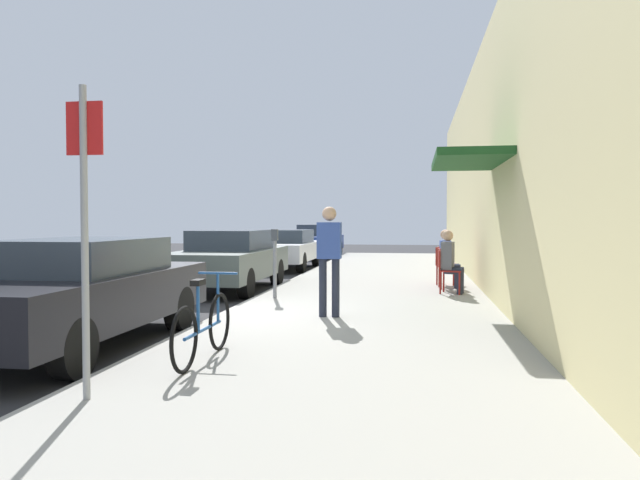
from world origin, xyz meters
The scene contains 16 objects.
ground_plane centered at (0.00, 0.00, 0.00)m, with size 60.00×60.00×0.00m, color #2D2D30.
sidewalk_slab centered at (2.25, 2.00, 0.06)m, with size 4.50×32.00×0.12m, color #9E9B93.
building_facade centered at (4.65, 1.99, 2.72)m, with size 1.40×32.00×5.45m.
parked_car_0 centered at (-1.10, -2.01, 0.72)m, with size 1.80×4.40×1.37m.
parked_car_1 centered at (-1.10, 4.18, 0.72)m, with size 1.80×4.40×1.38m.
parked_car_2 centered at (-1.10, 10.14, 0.69)m, with size 1.80×4.40×1.29m.
parked_car_3 centered at (-1.10, 16.54, 0.73)m, with size 1.80×4.40×1.42m.
parking_meter centered at (0.45, 2.15, 0.89)m, with size 0.12×0.10×1.32m.
street_sign centered at (0.40, -4.34, 1.64)m, with size 0.32×0.06×2.60m.
bicycle_0 centered at (0.88, -2.90, 0.48)m, with size 0.46×1.71×0.90m.
cafe_chair_0 centered at (3.76, 3.41, 0.62)m, with size 0.53×0.53×0.87m.
seated_patron_0 centered at (3.82, 3.40, 0.82)m, with size 0.49×0.44×1.29m.
cafe_chair_1 centered at (3.76, 4.26, 0.62)m, with size 0.46×0.46×0.87m.
seated_patron_1 centered at (3.82, 4.26, 0.82)m, with size 0.44×0.37×1.29m.
cafe_chair_2 centered at (3.76, 5.08, 0.62)m, with size 0.54×0.54×0.87m.
pedestrian_standing centered at (1.80, 0.12, 1.12)m, with size 0.36×0.22×1.70m.
Camera 1 is at (3.09, -8.84, 1.61)m, focal length 33.12 mm.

